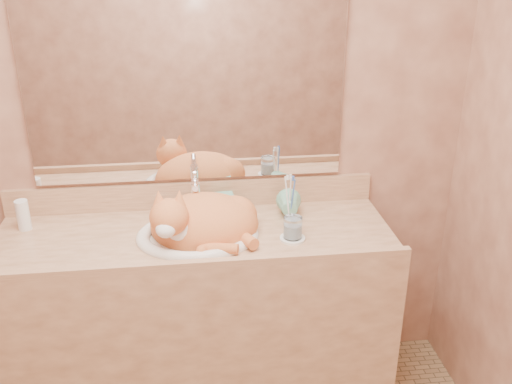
{
  "coord_description": "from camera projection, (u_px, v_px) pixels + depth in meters",
  "views": [
    {
      "loc": [
        -0.0,
        -1.32,
        1.93
      ],
      "look_at": [
        0.25,
        0.7,
        1.03
      ],
      "focal_mm": 40.0,
      "sensor_mm": 36.0,
      "label": 1
    }
  ],
  "objects": [
    {
      "name": "soap_dispenser",
      "position": [
        227.0,
        202.0,
        2.35
      ],
      "size": [
        0.1,
        0.1,
        0.2
      ],
      "primitive_type": "imported",
      "rotation": [
        0.0,
        0.0,
        0.08
      ],
      "color": "#6CAC90",
      "rests_on": "vanity_counter"
    },
    {
      "name": "mirror",
      "position": [
        187.0,
        87.0,
        2.31
      ],
      "size": [
        1.3,
        0.02,
        0.8
      ],
      "primitive_type": "cube",
      "color": "white",
      "rests_on": "wall_back"
    },
    {
      "name": "sink_basin",
      "position": [
        197.0,
        220.0,
        2.24
      ],
      "size": [
        0.53,
        0.46,
        0.15
      ],
      "primitive_type": null,
      "rotation": [
        0.0,
        0.0,
        -0.14
      ],
      "color": "white",
      "rests_on": "vanity_counter"
    },
    {
      "name": "vanity_counter",
      "position": [
        199.0,
        322.0,
        2.46
      ],
      "size": [
        1.6,
        0.55,
        0.85
      ],
      "primitive_type": null,
      "color": "#916041",
      "rests_on": "floor"
    },
    {
      "name": "lotion_bottle",
      "position": [
        23.0,
        215.0,
        2.31
      ],
      "size": [
        0.05,
        0.05,
        0.13
      ],
      "primitive_type": "cylinder",
      "color": "white",
      "rests_on": "vanity_counter"
    },
    {
      "name": "cat",
      "position": [
        200.0,
        220.0,
        2.25
      ],
      "size": [
        0.46,
        0.39,
        0.24
      ],
      "primitive_type": null,
      "rotation": [
        0.0,
        0.0,
        -0.08
      ],
      "color": "#C8602E",
      "rests_on": "sink_basin"
    },
    {
      "name": "toothbrush_cup",
      "position": [
        290.0,
        210.0,
        2.38
      ],
      "size": [
        0.12,
        0.12,
        0.1
      ],
      "primitive_type": "imported",
      "rotation": [
        0.0,
        0.0,
        -0.12
      ],
      "color": "#6CAC90",
      "rests_on": "vanity_counter"
    },
    {
      "name": "faucet",
      "position": [
        196.0,
        197.0,
        2.4
      ],
      "size": [
        0.06,
        0.14,
        0.19
      ],
      "primitive_type": null,
      "rotation": [
        0.0,
        0.0,
        0.11
      ],
      "color": "white",
      "rests_on": "vanity_counter"
    },
    {
      "name": "toothbrushes",
      "position": [
        290.0,
        194.0,
        2.35
      ],
      "size": [
        0.03,
        0.03,
        0.21
      ],
      "primitive_type": null,
      "color": "white",
      "rests_on": "toothbrush_cup"
    },
    {
      "name": "saucer",
      "position": [
        292.0,
        238.0,
        2.25
      ],
      "size": [
        0.1,
        0.1,
        0.01
      ],
      "primitive_type": "cylinder",
      "color": "white",
      "rests_on": "vanity_counter"
    },
    {
      "name": "wall_back",
      "position": [
        189.0,
        119.0,
        2.38
      ],
      "size": [
        2.4,
        0.02,
        2.5
      ],
      "primitive_type": "cube",
      "color": "brown",
      "rests_on": "ground"
    },
    {
      "name": "water_glass",
      "position": [
        293.0,
        228.0,
        2.23
      ],
      "size": [
        0.07,
        0.07,
        0.09
      ],
      "primitive_type": "cylinder",
      "color": "white",
      "rests_on": "saucer"
    }
  ]
}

